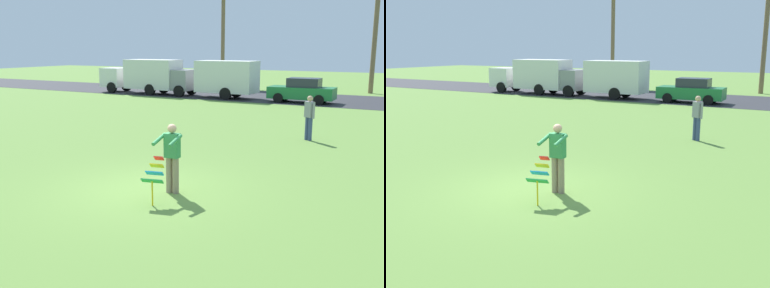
# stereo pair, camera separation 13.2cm
# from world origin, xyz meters

# --- Properties ---
(ground_plane) EXTENTS (120.00, 120.00, 0.00)m
(ground_plane) POSITION_xyz_m (0.00, 0.00, 0.00)
(ground_plane) COLOR olive
(road_strip) EXTENTS (120.00, 8.00, 0.01)m
(road_strip) POSITION_xyz_m (0.00, 22.59, 0.01)
(road_strip) COLOR #2D2D33
(road_strip) RESTS_ON ground
(person_kite_flyer) EXTENTS (0.55, 0.67, 1.73)m
(person_kite_flyer) POSITION_xyz_m (0.72, 0.10, 0.95)
(person_kite_flyer) COLOR gray
(person_kite_flyer) RESTS_ON ground
(kite_held) EXTENTS (0.53, 0.70, 1.06)m
(kite_held) POSITION_xyz_m (0.77, -0.75, 0.70)
(kite_held) COLOR red
(kite_held) RESTS_ON ground
(parked_truck_white_box) EXTENTS (6.76, 2.26, 2.62)m
(parked_truck_white_box) POSITION_xyz_m (-14.02, 20.19, 1.41)
(parked_truck_white_box) COLOR silver
(parked_truck_white_box) RESTS_ON ground
(parked_truck_grey_van) EXTENTS (6.71, 2.14, 2.62)m
(parked_truck_grey_van) POSITION_xyz_m (-7.83, 20.19, 1.41)
(parked_truck_grey_van) COLOR gray
(parked_truck_grey_van) RESTS_ON ground
(parked_car_green) EXTENTS (4.24, 1.92, 1.60)m
(parked_car_green) POSITION_xyz_m (-1.62, 20.19, 0.77)
(parked_car_green) COLOR #1E7238
(parked_car_green) RESTS_ON ground
(person_walker_near) EXTENTS (0.48, 0.39, 1.73)m
(person_walker_near) POSITION_xyz_m (1.95, 8.23, 0.93)
(person_walker_near) COLOR #384772
(person_walker_near) RESTS_ON ground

